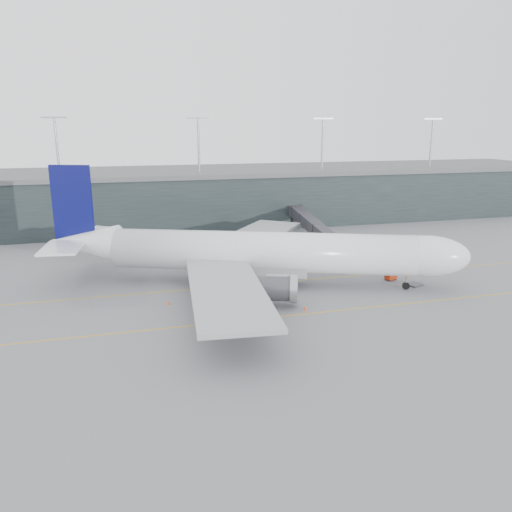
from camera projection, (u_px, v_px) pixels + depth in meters
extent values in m
plane|color=#5B5B60|center=(216.00, 280.00, 90.69)|extent=(320.00, 320.00, 0.00)
cube|color=gold|center=(220.00, 287.00, 86.95)|extent=(160.00, 0.25, 0.02)
cube|color=gold|center=(242.00, 320.00, 72.02)|extent=(160.00, 0.25, 0.02)
cube|color=gold|center=(221.00, 252.00, 110.62)|extent=(0.25, 60.00, 0.02)
cube|color=#1D2627|center=(177.00, 199.00, 143.05)|extent=(240.00, 35.00, 14.00)
cube|color=#505255|center=(176.00, 172.00, 141.12)|extent=(240.00, 36.00, 1.20)
cylinder|color=#9E9EA3|center=(57.00, 148.00, 122.29)|extent=(0.60, 0.60, 14.00)
cylinder|color=#9E9EA3|center=(199.00, 146.00, 131.18)|extent=(0.60, 0.60, 14.00)
cylinder|color=#9E9EA3|center=(322.00, 145.00, 140.08)|extent=(0.60, 0.60, 14.00)
cylinder|color=#9E9EA3|center=(431.00, 144.00, 148.98)|extent=(0.60, 0.60, 14.00)
cylinder|color=white|center=(262.00, 252.00, 86.88)|extent=(50.95, 25.51, 7.01)
ellipsoid|color=white|center=(425.00, 256.00, 83.99)|extent=(16.25, 11.90, 7.01)
cone|color=white|center=(85.00, 243.00, 90.04)|extent=(14.03, 10.80, 6.73)
cube|color=gray|center=(256.00, 266.00, 87.68)|extent=(18.89, 11.86, 2.26)
cube|color=black|center=(452.00, 250.00, 83.25)|extent=(3.55, 4.06, 0.90)
cube|color=gray|center=(226.00, 289.00, 70.67)|extent=(13.22, 33.58, 0.62)
cylinder|color=#3E3E43|center=(270.00, 288.00, 77.09)|extent=(8.81, 6.57, 3.95)
cube|color=gray|center=(254.00, 236.00, 104.36)|extent=(27.99, 32.20, 0.62)
cylinder|color=#3E3E43|center=(279.00, 254.00, 97.74)|extent=(8.81, 6.57, 3.95)
cube|color=#090B4C|center=(72.00, 203.00, 88.41)|extent=(7.04, 3.21, 13.56)
cube|color=white|center=(62.00, 248.00, 84.03)|extent=(7.31, 10.80, 0.40)
cube|color=white|center=(93.00, 232.00, 95.99)|extent=(11.04, 11.87, 0.40)
cylinder|color=black|center=(406.00, 286.00, 85.64)|extent=(1.32, 0.87, 1.24)
cylinder|color=#9E9EA3|center=(406.00, 281.00, 85.43)|extent=(0.34, 0.34, 2.94)
cylinder|color=black|center=(232.00, 289.00, 83.46)|extent=(1.57, 1.06, 1.47)
cylinder|color=black|center=(241.00, 271.00, 93.90)|extent=(1.57, 1.06, 1.47)
cube|color=#29282D|center=(337.00, 246.00, 95.50)|extent=(3.71, 4.04, 2.81)
cube|color=#29282D|center=(326.00, 236.00, 103.49)|extent=(4.40, 13.26, 2.51)
cube|color=#29282D|center=(312.00, 224.00, 116.01)|extent=(4.65, 13.30, 2.61)
cube|color=#29282D|center=(300.00, 215.00, 128.54)|extent=(4.90, 13.34, 2.71)
cylinder|color=#9E9EA3|center=(324.00, 250.00, 104.95)|extent=(0.50, 0.50, 3.81)
cube|color=#3E3E43|center=(324.00, 257.00, 105.35)|extent=(2.21, 1.78, 0.70)
cylinder|color=#29282D|center=(274.00, 212.00, 133.22)|extent=(4.01, 4.01, 3.01)
cylinder|color=#29282D|center=(274.00, 223.00, 134.04)|extent=(1.80, 1.80, 3.61)
cube|color=#9E280B|center=(391.00, 276.00, 90.80)|extent=(2.44, 1.98, 1.24)
cylinder|color=black|center=(390.00, 280.00, 90.15)|extent=(0.41, 0.27, 0.38)
cylinder|color=black|center=(395.00, 279.00, 91.01)|extent=(0.41, 0.27, 0.38)
cylinder|color=black|center=(386.00, 279.00, 90.91)|extent=(0.41, 0.27, 0.38)
cylinder|color=black|center=(391.00, 277.00, 91.76)|extent=(0.41, 0.27, 0.38)
cube|color=#3C3B40|center=(414.00, 284.00, 87.87)|extent=(3.33, 3.06, 0.27)
cube|color=#3E3E43|center=(187.00, 265.00, 99.87)|extent=(2.34, 2.06, 0.20)
cube|color=silver|center=(187.00, 261.00, 99.64)|extent=(1.93, 1.86, 1.49)
cube|color=navy|center=(187.00, 257.00, 99.44)|extent=(1.99, 1.92, 0.08)
cube|color=#3E3E43|center=(186.00, 266.00, 99.45)|extent=(2.27, 1.98, 0.20)
cube|color=#B1B5BE|center=(186.00, 262.00, 99.22)|extent=(1.87, 1.79, 1.46)
cube|color=navy|center=(186.00, 258.00, 99.03)|extent=(1.93, 1.85, 0.08)
cube|color=#3E3E43|center=(210.00, 264.00, 100.78)|extent=(2.42, 2.20, 0.20)
cube|color=silver|center=(210.00, 260.00, 100.55)|extent=(2.02, 1.96, 1.48)
cube|color=navy|center=(210.00, 256.00, 100.36)|extent=(2.08, 2.03, 0.08)
cone|color=orange|center=(408.00, 275.00, 92.61)|extent=(0.42, 0.42, 0.68)
cone|color=#E4400C|center=(305.00, 308.00, 75.88)|extent=(0.48, 0.48, 0.76)
cone|color=#F9580D|center=(239.00, 261.00, 101.91)|extent=(0.46, 0.46, 0.74)
cone|color=#DC480C|center=(169.00, 303.00, 78.16)|extent=(0.46, 0.46, 0.74)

